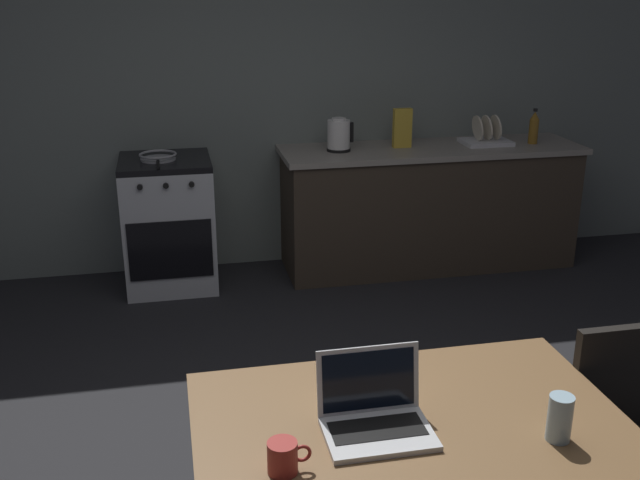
# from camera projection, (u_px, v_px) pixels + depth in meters

# --- Properties ---
(ground_plane) EXTENTS (12.00, 12.00, 0.00)m
(ground_plane) POSITION_uv_depth(u_px,v_px,m) (322.00, 480.00, 3.17)
(ground_plane) COLOR black
(back_wall) EXTENTS (6.40, 0.10, 2.67)m
(back_wall) POSITION_uv_depth(u_px,v_px,m) (286.00, 81.00, 5.25)
(back_wall) COLOR slate
(back_wall) RESTS_ON ground_plane
(kitchen_counter) EXTENTS (2.16, 0.64, 0.89)m
(kitchen_counter) POSITION_uv_depth(u_px,v_px,m) (428.00, 206.00, 5.42)
(kitchen_counter) COLOR #382D23
(kitchen_counter) RESTS_ON ground_plane
(stove_oven) EXTENTS (0.60, 0.62, 0.89)m
(stove_oven) POSITION_uv_depth(u_px,v_px,m) (169.00, 223.00, 5.06)
(stove_oven) COLOR #B7BABF
(stove_oven) RESTS_ON ground_plane
(dining_table) EXTENTS (1.32, 0.90, 0.75)m
(dining_table) POSITION_uv_depth(u_px,v_px,m) (412.00, 444.00, 2.26)
(dining_table) COLOR brown
(dining_table) RESTS_ON ground_plane
(chair) EXTENTS (0.40, 0.40, 0.89)m
(chair) POSITION_uv_depth(u_px,v_px,m) (633.00, 437.00, 2.58)
(chair) COLOR black
(chair) RESTS_ON ground_plane
(laptop) EXTENTS (0.32, 0.25, 0.23)m
(laptop) POSITION_uv_depth(u_px,v_px,m) (375.00, 416.00, 2.20)
(laptop) COLOR silver
(laptop) RESTS_ON dining_table
(electric_kettle) EXTENTS (0.19, 0.16, 0.23)m
(electric_kettle) POSITION_uv_depth(u_px,v_px,m) (339.00, 135.00, 5.10)
(electric_kettle) COLOR black
(electric_kettle) RESTS_ON kitchen_counter
(bottle) EXTENTS (0.07, 0.07, 0.25)m
(bottle) POSITION_uv_depth(u_px,v_px,m) (534.00, 127.00, 5.33)
(bottle) COLOR #8C601E
(bottle) RESTS_ON kitchen_counter
(frying_pan) EXTENTS (0.25, 0.42, 0.05)m
(frying_pan) POSITION_uv_depth(u_px,v_px,m) (158.00, 157.00, 4.87)
(frying_pan) COLOR gray
(frying_pan) RESTS_ON stove_oven
(coffee_mug) EXTENTS (0.12, 0.08, 0.09)m
(coffee_mug) POSITION_uv_depth(u_px,v_px,m) (283.00, 457.00, 2.01)
(coffee_mug) COLOR #9E2D28
(coffee_mug) RESTS_ON dining_table
(drinking_glass) EXTENTS (0.07, 0.07, 0.14)m
(drinking_glass) POSITION_uv_depth(u_px,v_px,m) (560.00, 418.00, 2.15)
(drinking_glass) COLOR #99B7C6
(drinking_glass) RESTS_ON dining_table
(cereal_box) EXTENTS (0.13, 0.05, 0.28)m
(cereal_box) POSITION_uv_depth(u_px,v_px,m) (402.00, 128.00, 5.20)
(cereal_box) COLOR gold
(cereal_box) RESTS_ON kitchen_counter
(dish_rack) EXTENTS (0.34, 0.26, 0.21)m
(dish_rack) POSITION_uv_depth(u_px,v_px,m) (486.00, 138.00, 5.33)
(dish_rack) COLOR silver
(dish_rack) RESTS_ON kitchen_counter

